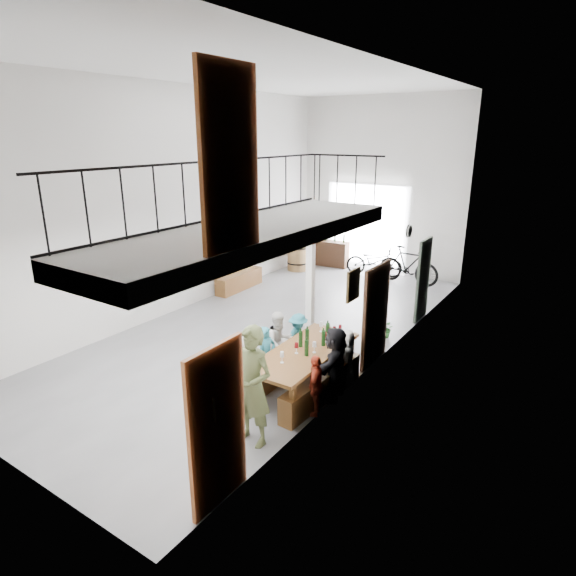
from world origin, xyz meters
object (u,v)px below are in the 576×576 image
Objects in this scene: bench_inner at (276,368)px; oak_barrel at (298,255)px; side_bench at (239,281)px; serving_counter at (325,253)px; bicycle_near at (374,261)px; host_standing at (253,386)px; tasting_table at (304,355)px.

bench_inner is 7.61m from oak_barrel.
serving_counter reaches higher than side_bench.
side_bench is 1.73× the size of oak_barrel.
serving_counter is (0.45, 1.06, -0.08)m from oak_barrel.
serving_counter is at bearing 66.83° from oak_barrel.
bicycle_near reaches higher than serving_counter.
host_standing reaches higher than bench_inner.
bicycle_near is at bearing 100.84° from bench_inner.
serving_counter reaches higher than tasting_table.
host_standing is (4.06, -9.36, 0.48)m from serving_counter.
oak_barrel is 2.52m from bicycle_near.
oak_barrel is 0.58× the size of bicycle_near.
bench_inner is 1.23× the size of side_bench.
bench_inner is 2.13× the size of oak_barrel.
oak_barrel is at bearing -118.40° from serving_counter.
serving_counter reaches higher than bench_inner.
serving_counter is at bearing 113.72° from bench_inner.
tasting_table reaches higher than side_bench.
host_standing reaches higher than side_bench.
side_bench is 7.40m from host_standing.
tasting_table is at bearing -2.47° from bench_inner.
host_standing is at bearing -64.53° from bench_inner.
oak_barrel is 9.46m from host_standing.
host_standing is at bearing -61.47° from oak_barrel.
oak_barrel is 0.56× the size of host_standing.
side_bench is at bearing -96.21° from oak_barrel.
host_standing is (0.14, -1.65, 0.21)m from tasting_table.
serving_counter is (-3.91, 7.72, -0.28)m from tasting_table.
side_bench is (-4.03, 3.91, -0.00)m from bench_inner.
bicycle_near is at bearing 106.55° from host_standing.
bench_inner is at bearing -72.12° from serving_counter.
tasting_table is 1.09× the size of bench_inner.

